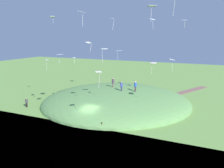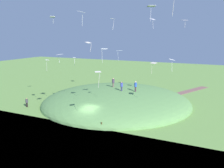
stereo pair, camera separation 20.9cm
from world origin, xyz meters
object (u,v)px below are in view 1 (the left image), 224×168
(kite_9, at_px, (52,17))
(kite_3, at_px, (99,73))
(person_watching_kites, at_px, (26,101))
(kite_10, at_px, (153,63))
(person_walking_path, at_px, (121,85))
(kite_5, at_px, (47,61))
(person_on_hilltop, at_px, (113,81))
(kite_1, at_px, (184,20))
(kite_12, at_px, (119,51))
(kite_0, at_px, (113,19))
(kite_13, at_px, (104,50))
(kite_7, at_px, (152,20))
(kite_11, at_px, (88,43))
(kite_6, at_px, (152,7))
(mooring_post, at_px, (102,126))
(kite_14, at_px, (172,60))
(kite_15, at_px, (74,58))
(kite_2, at_px, (82,12))
(kite_4, at_px, (60,55))
(person_with_child, at_px, (135,85))

(kite_9, bearing_deg, kite_3, -120.49)
(person_watching_kites, xyz_separation_m, kite_10, (9.90, -19.18, 6.41))
(kite_9, xyz_separation_m, kite_10, (8.22, -14.19, -7.45))
(person_walking_path, relative_size, kite_10, 0.84)
(person_walking_path, distance_m, kite_5, 13.13)
(person_on_hilltop, relative_size, kite_1, 1.24)
(kite_12, bearing_deg, kite_0, 168.23)
(kite_1, distance_m, kite_13, 19.25)
(person_walking_path, xyz_separation_m, kite_0, (3.79, 3.47, 11.40))
(kite_0, bearing_deg, kite_7, -97.64)
(person_watching_kites, xyz_separation_m, kite_13, (-1.53, -15.67, 9.20))
(kite_7, bearing_deg, kite_13, 166.81)
(person_walking_path, bearing_deg, kite_13, -114.06)
(person_watching_kites, distance_m, kite_13, 18.24)
(kite_7, bearing_deg, kite_10, -142.58)
(kite_10, xyz_separation_m, kite_11, (-9.67, 6.87, 3.60))
(kite_6, relative_size, kite_7, 1.02)
(kite_13, bearing_deg, kite_7, -13.19)
(kite_10, xyz_separation_m, kite_12, (3.80, 8.05, 1.65))
(kite_3, xyz_separation_m, kite_11, (5.52, 4.52, 3.29))
(person_watching_kites, distance_m, kite_12, 19.40)
(person_watching_kites, distance_m, kite_9, 14.83)
(person_on_hilltop, xyz_separation_m, kite_13, (-11.78, -4.13, 6.55))
(kite_10, relative_size, mooring_post, 1.98)
(kite_0, bearing_deg, kite_14, -126.13)
(person_walking_path, xyz_separation_m, kite_5, (-7.16, 10.06, 4.49))
(kite_14, xyz_separation_m, kite_15, (1.10, 16.08, -0.49))
(person_on_hilltop, relative_size, kite_2, 0.91)
(kite_2, height_order, kite_14, kite_2)
(kite_2, bearing_deg, kite_0, 9.31)
(kite_1, distance_m, kite_4, 23.25)
(person_watching_kites, relative_size, kite_9, 1.50)
(kite_9, height_order, kite_10, kite_9)
(kite_2, relative_size, kite_3, 0.99)
(person_watching_kites, distance_m, kite_5, 8.23)
(kite_1, bearing_deg, person_watching_kites, 124.50)
(person_on_hilltop, xyz_separation_m, kite_3, (-15.55, -5.28, 4.07))
(kite_11, height_order, kite_12, kite_11)
(kite_6, xyz_separation_m, kite_14, (5.20, -1.44, -6.26))
(person_watching_kites, relative_size, kite_4, 1.24)
(kite_10, bearing_deg, kite_2, 154.30)
(kite_11, bearing_deg, kite_13, -117.52)
(person_with_child, bearing_deg, kite_12, -116.50)
(person_walking_path, distance_m, person_with_child, 2.41)
(kite_3, bearing_deg, person_with_child, 1.51)
(kite_3, bearing_deg, person_walking_path, 11.22)
(person_with_child, distance_m, kite_4, 14.43)
(kite_10, distance_m, kite_15, 13.28)
(kite_7, height_order, kite_14, kite_7)
(kite_14, bearing_deg, kite_2, 115.26)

